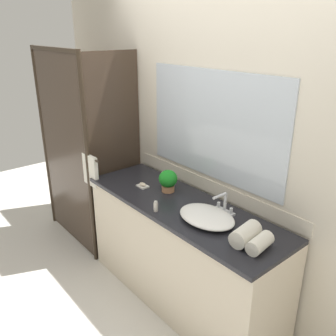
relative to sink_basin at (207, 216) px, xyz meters
name	(u,v)px	position (x,y,z in m)	size (l,w,h in m)	color
ground_plane	(179,298)	(-0.31, 0.03, -0.93)	(8.00, 8.00, 0.00)	silver
wall_back_with_mirror	(214,145)	(-0.31, 0.37, 0.37)	(4.40, 0.06, 2.60)	beige
vanity_cabinet	(181,253)	(-0.31, 0.04, -0.48)	(1.80, 0.58, 0.90)	beige
shower_enclosure	(80,152)	(-1.58, -0.16, 0.09)	(1.20, 0.59, 2.00)	#2D2319
sink_basin	(207,216)	(0.00, 0.00, 0.00)	(0.44, 0.32, 0.06)	white
faucet	(224,206)	(0.00, 0.18, 0.02)	(0.17, 0.15, 0.16)	silver
potted_plant	(168,180)	(-0.54, 0.10, 0.07)	(0.15, 0.15, 0.18)	#B77A51
soap_dish	(143,185)	(-0.75, -0.01, -0.02)	(0.10, 0.07, 0.04)	silver
amenity_bottle_body_wash	(156,206)	(-0.33, -0.19, 0.01)	(0.03, 0.03, 0.08)	silver
amenity_bottle_conditioner	(168,179)	(-0.67, 0.21, 0.01)	(0.03, 0.03, 0.08)	silver
rolled_towel_near_edge	(260,243)	(0.45, -0.01, 0.01)	(0.09, 0.09, 0.19)	silver
rolled_towel_middle	(246,234)	(0.34, -0.01, 0.03)	(0.12, 0.12, 0.22)	silver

